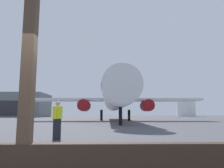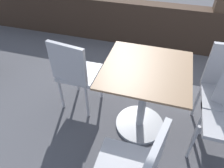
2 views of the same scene
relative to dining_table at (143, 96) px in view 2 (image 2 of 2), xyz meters
The scene contains 2 objects.
dining_table is the anchor object (origin of this frame).
cafe_chair_window_left 0.75m from the dining_table, behind, with size 0.43×0.43×0.90m.
Camera 2 is at (-0.65, -3.26, 1.86)m, focal length 33.47 mm.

